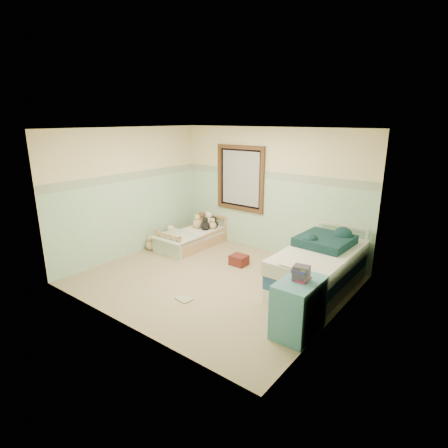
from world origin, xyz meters
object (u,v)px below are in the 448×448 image
Objects in this scene: plush_floor_cream at (171,237)px; twin_bed_frame at (317,282)px; red_pillow at (239,260)px; plush_floor_tan at (151,245)px; dresser at (298,307)px; floor_book at (184,299)px; toddler_bed_frame at (192,241)px.

plush_floor_cream is 3.50m from twin_bed_frame.
red_pillow is (1.92, -0.11, -0.04)m from plush_floor_cream.
plush_floor_tan is 3.92m from dresser.
red_pillow is 1.63m from floor_book.
plush_floor_tan is 2.35m from floor_book.
plush_floor_cream is 0.88× the size of red_pillow.
toddler_bed_frame is 7.06× the size of plush_floor_tan.
plush_floor_tan is 0.88× the size of floor_book.
red_pillow is at bearing 13.87° from plush_floor_tan.
plush_floor_tan is at bearing -125.22° from toddler_bed_frame.
dresser is at bearing -21.13° from plush_floor_cream.
toddler_bed_frame is at bearing 174.70° from twin_bed_frame.
floor_book is at bearing -40.13° from plush_floor_cream.
red_pillow is 1.27× the size of floor_book.
red_pillow reaches higher than floor_book.
plush_floor_cream is 2.69m from floor_book.
toddler_bed_frame is 6.24× the size of floor_book.
dresser is (3.30, -1.61, 0.27)m from toddler_bed_frame.
toddler_bed_frame is 2.06× the size of dresser.
twin_bed_frame reaches higher than plush_floor_tan.
twin_bed_frame is at bearing -0.99° from red_pillow.
plush_floor_tan reaches higher than toddler_bed_frame.
toddler_bed_frame is at bearing 14.84° from plush_floor_cream.
toddler_bed_frame is 3.68m from dresser.
twin_bed_frame is at bearing 54.97° from floor_book.
plush_floor_cream is 1.26× the size of plush_floor_tan.
plush_floor_tan is at bearing 166.94° from dresser.
floor_book is at bearing -85.30° from red_pillow.
dresser is at bearing -13.06° from plush_floor_tan.
twin_bed_frame is 7.81× the size of floor_book.
plush_floor_tan is 3.53m from twin_bed_frame.
twin_bed_frame is (2.99, -0.28, 0.01)m from toddler_bed_frame.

